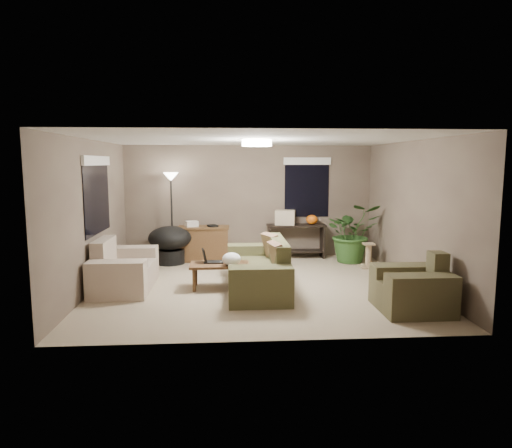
{
  "coord_description": "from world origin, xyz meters",
  "views": [
    {
      "loc": [
        -0.53,
        -7.69,
        2.12
      ],
      "look_at": [
        0.0,
        0.2,
        1.05
      ],
      "focal_mm": 32.0,
      "sensor_mm": 36.0,
      "label": 1
    }
  ],
  "objects": [
    {
      "name": "main_sofa",
      "position": [
        0.02,
        -0.25,
        0.29
      ],
      "size": [
        0.95,
        2.2,
        0.85
      ],
      "color": "#49492C",
      "rests_on": "ground"
    },
    {
      "name": "plastic_bag",
      "position": [
        -0.44,
        -0.27,
        0.53
      ],
      "size": [
        0.39,
        0.37,
        0.22
      ],
      "primitive_type": "ellipsoid",
      "rotation": [
        0.0,
        0.0,
        0.35
      ],
      "color": "white",
      "rests_on": "coffee_table"
    },
    {
      "name": "pumpkin",
      "position": [
        1.39,
        2.28,
        0.86
      ],
      "size": [
        0.34,
        0.34,
        0.21
      ],
      "primitive_type": "ellipsoid",
      "rotation": [
        0.0,
        0.0,
        -0.4
      ],
      "color": "orange",
      "rests_on": "console_table"
    },
    {
      "name": "cat_scratching_post",
      "position": [
        2.35,
        1.21,
        0.21
      ],
      "size": [
        0.32,
        0.32,
        0.5
      ],
      "color": "tan",
      "rests_on": "ground"
    },
    {
      "name": "desk_papers",
      "position": [
        -1.17,
        2.09,
        0.8
      ],
      "size": [
        0.73,
        0.32,
        0.12
      ],
      "color": "silver",
      "rests_on": "desk"
    },
    {
      "name": "console_table",
      "position": [
        1.04,
        2.28,
        0.44
      ],
      "size": [
        1.3,
        0.4,
        0.75
      ],
      "color": "black",
      "rests_on": "ground"
    },
    {
      "name": "houseplant",
      "position": [
        2.17,
        1.76,
        0.49
      ],
      "size": [
        1.14,
        1.26,
        0.99
      ],
      "primitive_type": "imported",
      "color": "#2D5923",
      "rests_on": "ground"
    },
    {
      "name": "loveseat",
      "position": [
        -2.27,
        -0.02,
        0.3
      ],
      "size": [
        0.9,
        1.6,
        0.85
      ],
      "color": "#BCB3A1",
      "rests_on": "ground"
    },
    {
      "name": "throw_pillows",
      "position": [
        0.28,
        -0.25,
        0.65
      ],
      "size": [
        0.39,
        1.4,
        0.47
      ],
      "color": "#8C7251",
      "rests_on": "main_sofa"
    },
    {
      "name": "ceiling_fixture",
      "position": [
        0.0,
        0.0,
        2.44
      ],
      "size": [
        0.5,
        0.5,
        0.1
      ],
      "primitive_type": "cylinder",
      "color": "white",
      "rests_on": "room_shell"
    },
    {
      "name": "room_shell",
      "position": [
        0.0,
        0.0,
        1.25
      ],
      "size": [
        5.5,
        5.5,
        5.5
      ],
      "color": "tan",
      "rests_on": "ground"
    },
    {
      "name": "papasan_chair",
      "position": [
        -1.7,
        1.85,
        0.47
      ],
      "size": [
        0.96,
        0.96,
        0.8
      ],
      "color": "black",
      "rests_on": "ground"
    },
    {
      "name": "floor_lamp",
      "position": [
        -1.68,
        2.04,
        1.6
      ],
      "size": [
        0.32,
        0.32,
        1.91
      ],
      "color": "black",
      "rests_on": "ground"
    },
    {
      "name": "cardboard_box",
      "position": [
        0.79,
        2.28,
        0.91
      ],
      "size": [
        0.48,
        0.4,
        0.32
      ],
      "primitive_type": "cube",
      "rotation": [
        0.0,
        0.0,
        -0.21
      ],
      "color": "beige",
      "rests_on": "console_table"
    },
    {
      "name": "desk",
      "position": [
        -1.01,
        2.1,
        0.38
      ],
      "size": [
        1.1,
        0.5,
        0.75
      ],
      "color": "brown",
      "rests_on": "ground"
    },
    {
      "name": "armchair",
      "position": [
        2.15,
        -1.49,
        0.3
      ],
      "size": [
        0.95,
        1.0,
        0.85
      ],
      "color": "#4B462D",
      "rests_on": "ground"
    },
    {
      "name": "window_back",
      "position": [
        1.3,
        2.48,
        1.79
      ],
      "size": [
        1.06,
        0.05,
        1.33
      ],
      "color": "black",
      "rests_on": "room_shell"
    },
    {
      "name": "coffee_table",
      "position": [
        -0.64,
        -0.12,
        0.36
      ],
      "size": [
        1.0,
        0.55,
        0.42
      ],
      "color": "brown",
      "rests_on": "ground"
    },
    {
      "name": "laptop",
      "position": [
        -0.81,
        -0.02,
        0.48
      ],
      "size": [
        0.38,
        0.24,
        0.24
      ],
      "color": "black",
      "rests_on": "coffee_table"
    },
    {
      "name": "window_left",
      "position": [
        -2.73,
        0.3,
        1.78
      ],
      "size": [
        0.05,
        1.56,
        1.33
      ],
      "color": "black",
      "rests_on": "room_shell"
    }
  ]
}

